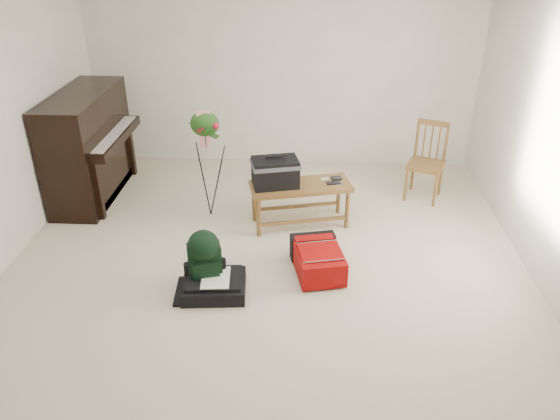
# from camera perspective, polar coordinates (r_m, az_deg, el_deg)

# --- Properties ---
(floor) EXTENTS (5.00, 5.50, 0.01)m
(floor) POSITION_cam_1_polar(r_m,az_deg,el_deg) (5.19, -1.53, -6.86)
(floor) COLOR beige
(floor) RESTS_ON ground
(wall_back) EXTENTS (5.00, 0.04, 2.50)m
(wall_back) POSITION_cam_1_polar(r_m,az_deg,el_deg) (7.19, 0.16, 14.40)
(wall_back) COLOR white
(wall_back) RESTS_ON floor
(piano) EXTENTS (0.71, 1.50, 1.25)m
(piano) POSITION_cam_1_polar(r_m,az_deg,el_deg) (6.79, -19.27, 6.16)
(piano) COLOR black
(piano) RESTS_ON floor
(bench) EXTENTS (1.14, 0.67, 0.82)m
(bench) POSITION_cam_1_polar(r_m,az_deg,el_deg) (5.77, 0.36, 3.71)
(bench) COLOR brown
(bench) RESTS_ON floor
(dining_chair) EXTENTS (0.51, 0.51, 0.91)m
(dining_chair) POSITION_cam_1_polar(r_m,az_deg,el_deg) (6.63, 14.96, 4.84)
(dining_chair) COLOR brown
(dining_chair) RESTS_ON floor
(red_suitcase) EXTENTS (0.54, 0.70, 0.27)m
(red_suitcase) POSITION_cam_1_polar(r_m,az_deg,el_deg) (5.20, 3.99, -4.90)
(red_suitcase) COLOR #A40C07
(red_suitcase) RESTS_ON floor
(black_duffel) EXTENTS (0.60, 0.49, 0.23)m
(black_duffel) POSITION_cam_1_polar(r_m,az_deg,el_deg) (4.96, -6.92, -7.75)
(black_duffel) COLOR black
(black_duffel) RESTS_ON floor
(green_backpack) EXTENTS (0.33, 0.31, 0.58)m
(green_backpack) POSITION_cam_1_polar(r_m,az_deg,el_deg) (4.91, -7.92, -4.92)
(green_backpack) COLOR black
(green_backpack) RESTS_ON floor
(flower_stand) EXTENTS (0.48, 0.48, 1.25)m
(flower_stand) POSITION_cam_1_polar(r_m,az_deg,el_deg) (5.98, -7.58, 4.68)
(flower_stand) COLOR black
(flower_stand) RESTS_ON floor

